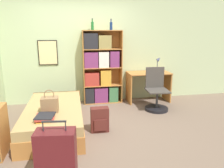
% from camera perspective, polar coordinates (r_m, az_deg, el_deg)
% --- Properties ---
extents(ground_plane, '(14.00, 14.00, 0.00)m').
position_cam_1_polar(ground_plane, '(4.30, -6.48, -10.70)').
color(ground_plane, '#756051').
extents(wall_back, '(10.00, 0.09, 2.60)m').
position_cam_1_polar(wall_back, '(5.50, -8.06, 8.68)').
color(wall_back, beige).
rests_on(wall_back, ground_plane).
extents(bed, '(1.02, 2.03, 0.43)m').
position_cam_1_polar(bed, '(4.25, -14.85, -8.32)').
color(bed, '#B77538').
rests_on(bed, ground_plane).
extents(handbag, '(0.28, 0.20, 0.39)m').
position_cam_1_polar(handbag, '(3.86, -15.94, -5.12)').
color(handbag, '#93704C').
rests_on(handbag, bed).
extents(book_stack_on_bed, '(0.32, 0.37, 0.06)m').
position_cam_1_polar(book_stack_on_bed, '(3.60, -17.12, -8.25)').
color(book_stack_on_bed, gold).
rests_on(book_stack_on_bed, bed).
extents(suitcase, '(0.51, 0.31, 0.74)m').
position_cam_1_polar(suitcase, '(2.89, -14.37, -17.26)').
color(suitcase, '#5B191E').
rests_on(suitcase, ground_plane).
extents(bookcase, '(0.94, 0.32, 1.79)m').
position_cam_1_polar(bookcase, '(5.38, -3.08, 3.81)').
color(bookcase, '#B77538').
rests_on(bookcase, ground_plane).
extents(bottle_green, '(0.06, 0.06, 0.26)m').
position_cam_1_polar(bottle_green, '(5.33, -5.15, 14.94)').
color(bottle_green, '#1E6B2D').
rests_on(bottle_green, bookcase).
extents(bottle_brown, '(0.07, 0.07, 0.26)m').
position_cam_1_polar(bottle_brown, '(5.34, -0.25, 14.98)').
color(bottle_brown, navy).
rests_on(bottle_brown, bookcase).
extents(desk, '(1.06, 0.56, 0.75)m').
position_cam_1_polar(desk, '(5.62, 9.46, 0.61)').
color(desk, '#B77538').
rests_on(desk, ground_plane).
extents(desk_lamp, '(0.15, 0.10, 0.40)m').
position_cam_1_polar(desk_lamp, '(5.60, 12.00, 5.72)').
color(desk_lamp, navy).
rests_on(desk_lamp, desk).
extents(desk_chair, '(0.52, 0.52, 0.96)m').
position_cam_1_polar(desk_chair, '(5.11, 11.47, -3.27)').
color(desk_chair, black).
rests_on(desk_chair, ground_plane).
extents(backpack, '(0.32, 0.19, 0.45)m').
position_cam_1_polar(backpack, '(3.96, -3.22, -9.34)').
color(backpack, '#56231E').
rests_on(backpack, ground_plane).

